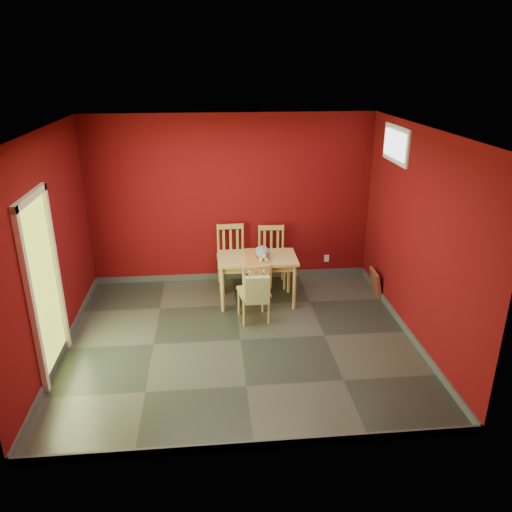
{
  "coord_description": "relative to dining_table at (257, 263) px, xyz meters",
  "views": [
    {
      "loc": [
        -0.34,
        -5.68,
        3.44
      ],
      "look_at": [
        0.25,
        0.45,
        1.0
      ],
      "focal_mm": 35.0,
      "sensor_mm": 36.0,
      "label": 1
    }
  ],
  "objects": [
    {
      "name": "ground",
      "position": [
        -0.33,
        -1.1,
        -0.64
      ],
      "size": [
        4.5,
        4.5,
        0.0
      ],
      "primitive_type": "plane",
      "color": "#2D342D",
      "rests_on": "ground"
    },
    {
      "name": "table_runner",
      "position": [
        0.0,
        -0.12,
        0.04
      ],
      "size": [
        0.35,
        0.71,
        0.36
      ],
      "color": "#B96F2F",
      "rests_on": "dining_table"
    },
    {
      "name": "chair_near",
      "position": [
        -0.1,
        -0.59,
        -0.18
      ],
      "size": [
        0.46,
        0.46,
        0.88
      ],
      "color": "tan",
      "rests_on": "ground"
    },
    {
      "name": "picture_frame",
      "position": [
        1.86,
        0.06,
        -0.44
      ],
      "size": [
        0.14,
        0.4,
        0.4
      ],
      "color": "brown",
      "rests_on": "ground"
    },
    {
      "name": "tote_bag",
      "position": [
        -0.08,
        -0.8,
        -0.07
      ],
      "size": [
        0.33,
        0.19,
        0.46
      ],
      "color": "#9AB272",
      "rests_on": "chair_near"
    },
    {
      "name": "chair_far_left",
      "position": [
        -0.35,
        0.65,
        -0.13
      ],
      "size": [
        0.48,
        0.48,
        0.99
      ],
      "color": "tan",
      "rests_on": "ground"
    },
    {
      "name": "window",
      "position": [
        1.9,
        -0.1,
        1.71
      ],
      "size": [
        0.05,
        0.9,
        0.5
      ],
      "color": "white",
      "rests_on": "room_shell"
    },
    {
      "name": "outlet_plate",
      "position": [
        1.27,
        0.89,
        -0.34
      ],
      "size": [
        0.08,
        0.02,
        0.12
      ],
      "primitive_type": "cube",
      "color": "silver",
      "rests_on": "room_shell"
    },
    {
      "name": "cat",
      "position": [
        0.08,
        -0.01,
        0.2
      ],
      "size": [
        0.32,
        0.48,
        0.22
      ],
      "primitive_type": null,
      "rotation": [
        0.0,
        0.0,
        -0.23
      ],
      "color": "slate",
      "rests_on": "table_runner"
    },
    {
      "name": "chair_far_right",
      "position": [
        0.3,
        0.62,
        -0.15
      ],
      "size": [
        0.47,
        0.47,
        0.96
      ],
      "color": "tan",
      "rests_on": "ground"
    },
    {
      "name": "room_shell",
      "position": [
        -0.33,
        -1.1,
        -0.59
      ],
      "size": [
        4.5,
        4.5,
        4.5
      ],
      "color": "#5C090B",
      "rests_on": "ground"
    },
    {
      "name": "doorway",
      "position": [
        -2.56,
        -1.5,
        0.49
      ],
      "size": [
        0.06,
        1.01,
        2.13
      ],
      "color": "#B7D838",
      "rests_on": "ground"
    },
    {
      "name": "dining_table",
      "position": [
        0.0,
        0.0,
        0.0
      ],
      "size": [
        1.17,
        0.69,
        0.73
      ],
      "color": "tan",
      "rests_on": "ground"
    }
  ]
}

